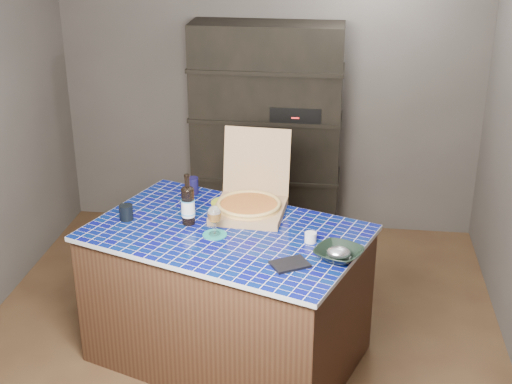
# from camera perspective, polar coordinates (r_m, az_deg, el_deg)

# --- Properties ---
(room) EXTENTS (3.50, 3.50, 3.50)m
(room) POSITION_cam_1_polar(r_m,az_deg,el_deg) (4.30, -1.52, 2.72)
(room) COLOR brown
(room) RESTS_ON ground
(shelving_unit) EXTENTS (1.20, 0.41, 1.80)m
(shelving_unit) POSITION_cam_1_polar(r_m,az_deg,el_deg) (5.85, 0.87, 4.70)
(shelving_unit) COLOR black
(shelving_unit) RESTS_ON floor
(kitchen_island) EXTENTS (1.85, 1.50, 0.88)m
(kitchen_island) POSITION_cam_1_polar(r_m,az_deg,el_deg) (4.45, -2.30, -8.19)
(kitchen_island) COLOR #492F1C
(kitchen_island) RESTS_ON floor
(pizza_box) EXTENTS (0.46, 0.55, 0.47)m
(pizza_box) POSITION_cam_1_polar(r_m,az_deg,el_deg) (4.45, -0.50, -0.85)
(pizza_box) COLOR #9E8051
(pizza_box) RESTS_ON kitchen_island
(mead_bottle) EXTENTS (0.09, 0.09, 0.32)m
(mead_bottle) POSITION_cam_1_polar(r_m,az_deg,el_deg) (4.29, -5.47, -1.01)
(mead_bottle) COLOR black
(mead_bottle) RESTS_ON kitchen_island
(teal_trivet) EXTENTS (0.14, 0.14, 0.01)m
(teal_trivet) POSITION_cam_1_polar(r_m,az_deg,el_deg) (4.19, -3.32, -3.43)
(teal_trivet) COLOR #177B73
(teal_trivet) RESTS_ON kitchen_island
(wine_glass) EXTENTS (0.08, 0.08, 0.18)m
(wine_glass) POSITION_cam_1_polar(r_m,az_deg,el_deg) (4.14, -3.36, -1.86)
(wine_glass) COLOR white
(wine_glass) RESTS_ON teal_trivet
(tumbler) EXTENTS (0.09, 0.09, 0.09)m
(tumbler) POSITION_cam_1_polar(r_m,az_deg,el_deg) (4.43, -10.35, -1.61)
(tumbler) COLOR black
(tumbler) RESTS_ON kitchen_island
(dvd_case) EXTENTS (0.24, 0.22, 0.02)m
(dvd_case) POSITION_cam_1_polar(r_m,az_deg,el_deg) (3.86, 2.72, -5.79)
(dvd_case) COLOR black
(dvd_case) RESTS_ON kitchen_island
(bowl) EXTENTS (0.34, 0.34, 0.06)m
(bowl) POSITION_cam_1_polar(r_m,az_deg,el_deg) (3.94, 6.62, -4.95)
(bowl) COLOR black
(bowl) RESTS_ON kitchen_island
(foil_contents) EXTENTS (0.13, 0.11, 0.06)m
(foil_contents) POSITION_cam_1_polar(r_m,az_deg,el_deg) (3.93, 6.62, -4.83)
(foil_contents) COLOR silver
(foil_contents) RESTS_ON bowl
(white_jar) EXTENTS (0.07, 0.07, 0.06)m
(white_jar) POSITION_cam_1_polar(r_m,az_deg,el_deg) (4.11, 4.39, -3.64)
(white_jar) COLOR silver
(white_jar) RESTS_ON kitchen_island
(navy_cup) EXTENTS (0.07, 0.07, 0.11)m
(navy_cup) POSITION_cam_1_polar(r_m,az_deg,el_deg) (4.75, -5.05, 0.52)
(navy_cup) COLOR black
(navy_cup) RESTS_ON kitchen_island
(green_trivet) EXTENTS (0.20, 0.20, 0.01)m
(green_trivet) POSITION_cam_1_polar(r_m,az_deg,el_deg) (4.61, -2.38, -0.86)
(green_trivet) COLOR #9FB125
(green_trivet) RESTS_ON kitchen_island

